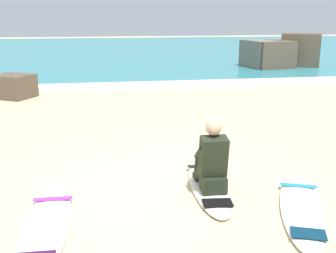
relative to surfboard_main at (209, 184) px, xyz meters
The scene contains 9 objects.
ground_plane 0.77m from the surfboard_main, 169.38° to the left, with size 80.00×80.00×0.00m, color #CCB584.
sea 21.97m from the surfboard_main, 91.97° to the left, with size 80.00×28.00×0.10m, color teal.
breaking_foam 8.29m from the surfboard_main, 95.22° to the left, with size 80.00×0.90×0.11m, color white.
surfboard_main is the anchor object (origin of this frame).
surfer_seated 0.46m from the surfboard_main, 98.47° to the right, with size 0.38×0.71×0.95m.
surfboard_spare_near 2.26m from the surfboard_main, 157.69° to the right, with size 0.58×2.22×0.08m.
surfboard_spare_far 1.29m from the surfboard_main, 44.63° to the right, with size 1.28×2.20×0.08m.
rock_outcrop_distant 13.41m from the surfboard_main, 62.48° to the left, with size 3.65×2.28×1.49m.
shoreline_rock 8.01m from the surfboard_main, 118.71° to the left, with size 0.90×1.02×0.66m, color brown.
Camera 1 is at (-0.68, -5.33, 2.30)m, focal length 44.62 mm.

